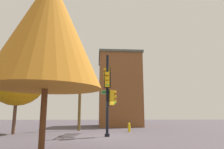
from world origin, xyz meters
TOP-DOWN VIEW (x-y plane):
  - ground_plane at (0.00, 0.00)m, footprint 120.00×120.00m
  - signal_pole_assembly at (1.42, -0.14)m, footprint 5.39×1.16m
  - utility_pole at (6.37, 2.54)m, footprint 0.75×1.73m
  - fire_hydrant at (4.34, -2.28)m, footprint 0.33×0.24m
  - tree_near at (-7.06, 2.87)m, footprint 4.60×4.60m
  - tree_far at (2.55, 7.54)m, footprint 4.86×4.86m
  - brick_building at (15.07, -2.43)m, footprint 8.31×5.97m

SIDE VIEW (x-z plane):
  - ground_plane at x=0.00m, z-range 0.00..0.00m
  - fire_hydrant at x=4.34m, z-range 0.00..0.83m
  - utility_pole at x=6.37m, z-range 0.11..7.12m
  - signal_pole_assembly at x=1.42m, z-range 1.10..7.18m
  - tree_far at x=2.55m, z-range 1.14..8.28m
  - brick_building at x=15.07m, z-range 0.01..10.16m
  - tree_near at x=-7.06m, z-range 1.27..8.93m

